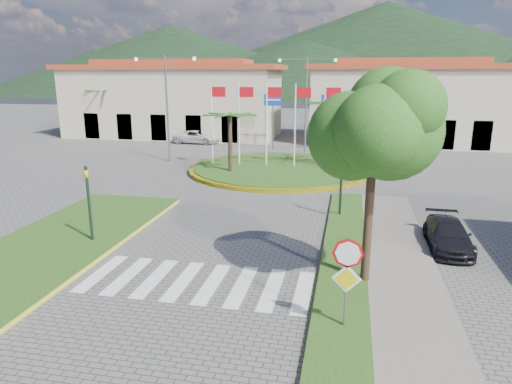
% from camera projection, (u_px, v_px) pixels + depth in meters
% --- Properties ---
extents(ground, '(160.00, 160.00, 0.00)m').
position_uv_depth(ground, '(141.00, 352.00, 11.30)').
color(ground, '#5F5D5A').
rests_on(ground, ground).
extents(sidewalk_right, '(4.00, 28.00, 0.15)m').
position_uv_depth(sidewalk_right, '(386.00, 333.00, 12.00)').
color(sidewalk_right, gray).
rests_on(sidewalk_right, ground).
extents(verge_right, '(1.60, 28.00, 0.18)m').
position_uv_depth(verge_right, '(340.00, 327.00, 12.23)').
color(verge_right, '#254915').
rests_on(verge_right, ground).
extents(median_left, '(5.00, 14.00, 0.18)m').
position_uv_depth(median_left, '(57.00, 243.00, 18.24)').
color(median_left, '#254915').
rests_on(median_left, ground).
extents(crosswalk, '(8.00, 3.00, 0.01)m').
position_uv_depth(crosswalk, '(195.00, 282.00, 15.09)').
color(crosswalk, silver).
rests_on(crosswalk, ground).
extents(roundabout_island, '(12.70, 12.70, 6.00)m').
position_uv_depth(roundabout_island, '(279.00, 169.00, 32.09)').
color(roundabout_island, yellow).
rests_on(roundabout_island, ground).
extents(stop_sign, '(0.80, 0.11, 2.65)m').
position_uv_depth(stop_sign, '(347.00, 270.00, 11.74)').
color(stop_sign, slate).
rests_on(stop_sign, ground).
extents(deciduous_tree, '(3.60, 3.60, 6.80)m').
position_uv_depth(deciduous_tree, '(375.00, 126.00, 13.64)').
color(deciduous_tree, black).
rests_on(deciduous_tree, ground).
extents(traffic_light_left, '(0.15, 0.18, 3.20)m').
position_uv_depth(traffic_light_left, '(89.00, 197.00, 17.99)').
color(traffic_light_left, black).
rests_on(traffic_light_left, ground).
extents(traffic_light_right, '(0.15, 0.18, 3.20)m').
position_uv_depth(traffic_light_right, '(341.00, 178.00, 21.29)').
color(traffic_light_right, black).
rests_on(traffic_light_right, ground).
extents(traffic_light_far, '(0.18, 0.15, 3.20)m').
position_uv_depth(traffic_light_far, '(394.00, 139.00, 33.86)').
color(traffic_light_far, black).
rests_on(traffic_light_far, ground).
extents(direction_sign_west, '(1.60, 0.14, 5.20)m').
position_uv_depth(direction_sign_west, '(273.00, 110.00, 40.13)').
color(direction_sign_west, slate).
rests_on(direction_sign_west, ground).
extents(direction_sign_east, '(1.60, 0.14, 5.20)m').
position_uv_depth(direction_sign_east, '(330.00, 111.00, 39.15)').
color(direction_sign_east, slate).
rests_on(direction_sign_east, ground).
extents(street_lamp_centre, '(4.80, 0.16, 8.00)m').
position_uv_depth(street_lamp_centre, '(306.00, 100.00, 38.38)').
color(street_lamp_centre, slate).
rests_on(street_lamp_centre, ground).
extents(street_lamp_west, '(4.80, 0.16, 8.00)m').
position_uv_depth(street_lamp_west, '(167.00, 103.00, 34.66)').
color(street_lamp_west, slate).
rests_on(street_lamp_west, ground).
extents(building_left, '(23.32, 9.54, 8.05)m').
position_uv_depth(building_left, '(174.00, 100.00, 49.05)').
color(building_left, '#C3B793').
rests_on(building_left, ground).
extents(building_right, '(19.08, 9.54, 8.05)m').
position_uv_depth(building_right, '(407.00, 102.00, 44.34)').
color(building_right, '#C3B793').
rests_on(building_right, ground).
extents(hill_far_west, '(140.00, 140.00, 22.00)m').
position_uv_depth(hill_far_west, '(171.00, 59.00, 151.91)').
color(hill_far_west, black).
rests_on(hill_far_west, ground).
extents(hill_far_mid, '(180.00, 180.00, 30.00)m').
position_uv_depth(hill_far_mid, '(385.00, 48.00, 156.09)').
color(hill_far_mid, black).
rests_on(hill_far_mid, ground).
extents(hill_near_back, '(110.00, 110.00, 16.00)m').
position_uv_depth(hill_near_back, '(303.00, 68.00, 134.36)').
color(hill_near_back, black).
rests_on(hill_near_back, ground).
extents(white_van, '(4.55, 2.15, 1.25)m').
position_uv_depth(white_van, '(197.00, 137.00, 44.51)').
color(white_van, silver).
rests_on(white_van, ground).
extents(car_dark_a, '(3.80, 2.67, 1.20)m').
position_uv_depth(car_dark_a, '(223.00, 134.00, 46.83)').
color(car_dark_a, black).
rests_on(car_dark_a, ground).
extents(car_dark_b, '(3.90, 1.98, 1.23)m').
position_uv_depth(car_dark_b, '(380.00, 139.00, 42.97)').
color(car_dark_b, black).
rests_on(car_dark_b, ground).
extents(car_side_right, '(1.59, 3.81, 1.10)m').
position_uv_depth(car_side_right, '(448.00, 235.00, 17.89)').
color(car_side_right, black).
rests_on(car_side_right, ground).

